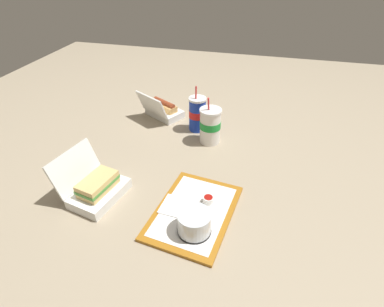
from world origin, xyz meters
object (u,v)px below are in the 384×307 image
object	(u,v)px
plastic_fork	(216,215)
soda_cup_corner	(197,114)
cake_container	(194,223)
food_tray	(194,212)
clamshell_sandwich_back	(96,188)
clamshell_hotdog_center	(163,110)
ketchup_cup	(208,199)
soda_cup_right	(210,125)

from	to	relation	value
plastic_fork	soda_cup_corner	size ratio (longest dim) A/B	0.47
cake_container	plastic_fork	size ratio (longest dim) A/B	1.03
food_tray	clamshell_sandwich_back	bearing A→B (deg)	-89.13
clamshell_hotdog_center	clamshell_sandwich_back	xyz separation A→B (m)	(0.67, -0.03, 0.00)
food_tray	ketchup_cup	bearing A→B (deg)	143.99
ketchup_cup	clamshell_sandwich_back	world-z (taller)	clamshell_sandwich_back
clamshell_hotdog_center	soda_cup_corner	size ratio (longest dim) A/B	1.08
soda_cup_corner	clamshell_hotdog_center	bearing A→B (deg)	-112.66
food_tray	soda_cup_corner	bearing A→B (deg)	-167.50
ketchup_cup	soda_cup_right	world-z (taller)	soda_cup_right
ketchup_cup	soda_cup_right	bearing A→B (deg)	-169.10
plastic_fork	clamshell_hotdog_center	size ratio (longest dim) A/B	0.43
plastic_fork	soda_cup_right	world-z (taller)	soda_cup_right
plastic_fork	soda_cup_corner	xyz separation A→B (m)	(-0.58, -0.21, 0.07)
food_tray	cake_container	world-z (taller)	cake_container
cake_container	ketchup_cup	size ratio (longest dim) A/B	2.82
cake_container	soda_cup_right	world-z (taller)	soda_cup_right
cake_container	soda_cup_corner	xyz separation A→B (m)	(-0.66, -0.15, 0.04)
ketchup_cup	soda_cup_right	distance (m)	0.43
clamshell_hotdog_center	soda_cup_right	bearing A→B (deg)	58.27
cake_container	clamshell_sandwich_back	xyz separation A→B (m)	(-0.08, -0.39, -0.01)
food_tray	soda_cup_corner	distance (m)	0.59
soda_cup_right	soda_cup_corner	bearing A→B (deg)	-138.32
plastic_fork	clamshell_hotdog_center	xyz separation A→B (m)	(-0.67, -0.42, 0.02)
clamshell_sandwich_back	plastic_fork	bearing A→B (deg)	90.03
food_tray	plastic_fork	xyz separation A→B (m)	(0.01, 0.08, 0.01)
plastic_fork	soda_cup_right	xyz separation A→B (m)	(-0.48, -0.12, 0.07)
food_tray	cake_container	xyz separation A→B (m)	(0.09, 0.02, 0.04)
clamshell_sandwich_back	soda_cup_corner	world-z (taller)	soda_cup_corner
soda_cup_corner	cake_container	bearing A→B (deg)	12.75
soda_cup_right	plastic_fork	bearing A→B (deg)	14.04
ketchup_cup	plastic_fork	xyz separation A→B (m)	(0.06, 0.04, -0.01)
food_tray	clamshell_hotdog_center	size ratio (longest dim) A/B	1.58
plastic_fork	clamshell_hotdog_center	world-z (taller)	clamshell_hotdog_center
clamshell_hotdog_center	clamshell_sandwich_back	bearing A→B (deg)	-2.80
clamshell_hotdog_center	soda_cup_right	xyz separation A→B (m)	(0.18, 0.30, 0.05)
ketchup_cup	clamshell_sandwich_back	xyz separation A→B (m)	(0.06, -0.41, 0.02)
food_tray	plastic_fork	size ratio (longest dim) A/B	3.65
plastic_fork	clamshell_sandwich_back	bearing A→B (deg)	-76.67
cake_container	ketchup_cup	distance (m)	0.14
cake_container	plastic_fork	bearing A→B (deg)	145.28
ketchup_cup	soda_cup_corner	size ratio (longest dim) A/B	0.17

